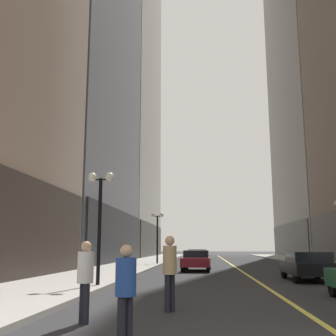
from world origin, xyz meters
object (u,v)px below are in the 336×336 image
object	(u,v)px
car_maroon	(197,260)
street_lamp_left_near	(100,202)
pedestrian_in_tan_trench	(170,267)
street_lamp_left_far	(157,227)
pedestrian_in_white_shirt	(85,275)
car_black	(308,265)
pedestrian_in_blue_hoodie	(126,287)
car_grey	(197,256)

from	to	relation	value
car_maroon	street_lamp_left_near	xyz separation A→B (m)	(-3.51, -12.04, 2.54)
street_lamp_left_near	pedestrian_in_tan_trench	bearing A→B (deg)	-59.26
street_lamp_left_near	street_lamp_left_far	bearing A→B (deg)	90.00
car_maroon	pedestrian_in_tan_trench	bearing A→B (deg)	-91.18
pedestrian_in_white_shirt	car_black	bearing A→B (deg)	57.65
car_maroon	pedestrian_in_blue_hoodie	xyz separation A→B (m)	(-0.78, -20.97, 0.20)
car_grey	pedestrian_in_tan_trench	xyz separation A→B (m)	(-0.26, -26.15, 0.35)
car_grey	pedestrian_in_tan_trench	world-z (taller)	pedestrian_in_tan_trench
pedestrian_in_tan_trench	pedestrian_in_white_shirt	size ratio (longest dim) A/B	1.09
car_black	car_grey	world-z (taller)	same
car_black	street_lamp_left_far	size ratio (longest dim) A/B	1.00
car_maroon	street_lamp_left_far	xyz separation A→B (m)	(-3.51, 8.09, 2.54)
car_maroon	car_grey	size ratio (longest dim) A/B	0.99
car_black	pedestrian_in_tan_trench	size ratio (longest dim) A/B	2.43
pedestrian_in_blue_hoodie	pedestrian_in_white_shirt	distance (m)	2.25
car_maroon	pedestrian_in_tan_trench	xyz separation A→B (m)	(-0.36, -17.34, 0.35)
car_maroon	pedestrian_in_tan_trench	distance (m)	17.35
car_black	street_lamp_left_near	world-z (taller)	street_lamp_left_near
car_black	pedestrian_in_blue_hoodie	distance (m)	14.70
pedestrian_in_tan_trench	car_grey	bearing A→B (deg)	89.43
pedestrian_in_tan_trench	street_lamp_left_near	xyz separation A→B (m)	(-3.15, 5.30, 2.19)
car_maroon	pedestrian_in_blue_hoodie	world-z (taller)	pedestrian_in_blue_hoodie
car_grey	pedestrian_in_white_shirt	xyz separation A→B (m)	(-1.89, -27.89, 0.25)
car_grey	pedestrian_in_blue_hoodie	world-z (taller)	pedestrian_in_blue_hoodie
car_black	car_maroon	bearing A→B (deg)	124.90
pedestrian_in_white_shirt	street_lamp_left_near	bearing A→B (deg)	102.18
car_black	pedestrian_in_white_shirt	size ratio (longest dim) A/B	2.64
car_black	car_maroon	xyz separation A→B (m)	(-5.29, 7.58, -0.00)
car_grey	street_lamp_left_far	distance (m)	4.31
pedestrian_in_blue_hoodie	street_lamp_left_far	bearing A→B (deg)	95.37
pedestrian_in_blue_hoodie	pedestrian_in_tan_trench	bearing A→B (deg)	83.41
car_black	car_maroon	world-z (taller)	same
pedestrian_in_tan_trench	street_lamp_left_near	bearing A→B (deg)	120.74
car_maroon	street_lamp_left_far	world-z (taller)	street_lamp_left_far
pedestrian_in_blue_hoodie	pedestrian_in_white_shirt	size ratio (longest dim) A/B	0.95
pedestrian_in_blue_hoodie	street_lamp_left_near	distance (m)	9.63
car_grey	pedestrian_in_white_shirt	distance (m)	27.95
car_black	car_grey	distance (m)	17.26
car_black	street_lamp_left_far	distance (m)	18.16
car_maroon	car_grey	bearing A→B (deg)	90.64
pedestrian_in_blue_hoodie	street_lamp_left_near	bearing A→B (deg)	107.01
car_black	pedestrian_in_white_shirt	distance (m)	13.61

